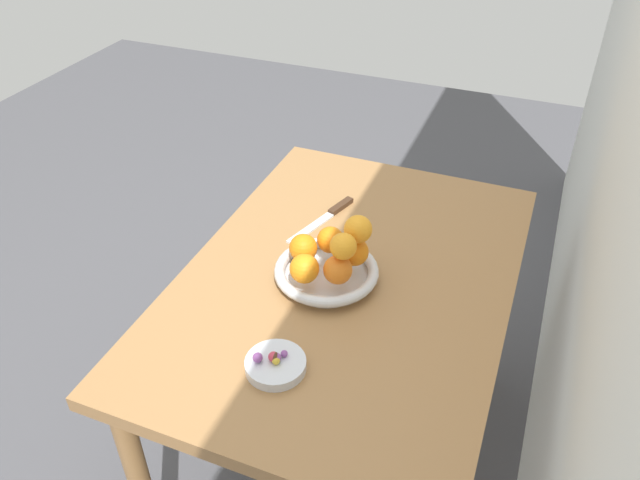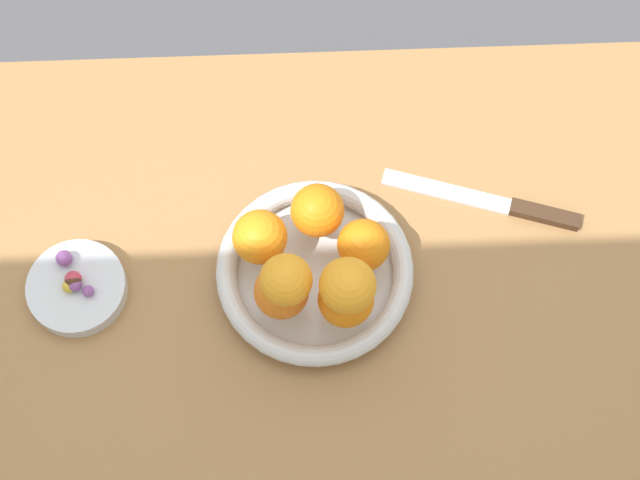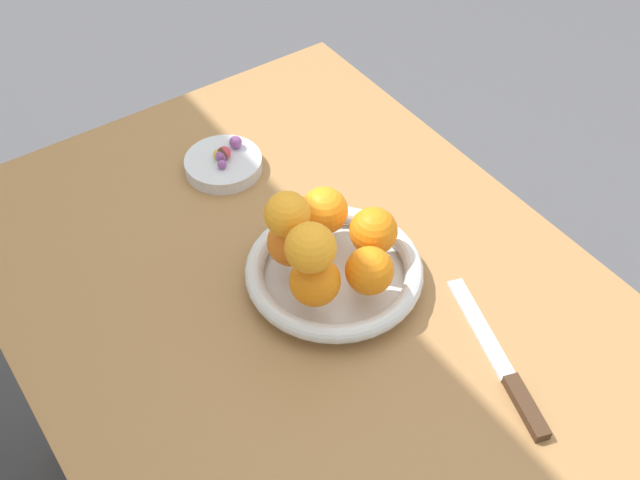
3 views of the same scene
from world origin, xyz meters
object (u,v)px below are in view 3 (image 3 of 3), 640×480
Objects in this scene: candy_ball_5 at (223,153)px; candy_ball_1 at (218,154)px; fruit_bowl at (334,273)px; candy_dish at (223,164)px; orange_4 at (289,243)px; knife at (503,368)px; candy_ball_3 at (222,164)px; orange_2 at (373,231)px; candy_ball_0 at (224,153)px; orange_5 at (310,247)px; orange_1 at (370,271)px; orange_6 at (287,214)px; candy_ball_6 at (236,142)px; dining_table at (323,351)px; candy_ball_4 at (219,155)px; orange_0 at (314,280)px; orange_3 at (324,211)px; candy_ball_2 at (222,155)px.

candy_ball_1 is at bearing 47.12° from candy_ball_5.
fruit_bowl reaches higher than candy_dish.
knife is (-0.28, -0.14, -0.07)m from orange_4.
knife is at bearing -168.10° from candy_ball_3.
candy_ball_0 is (0.30, 0.06, -0.04)m from orange_2.
orange_5 reaches higher than candy_ball_3.
candy_ball_0 is (0.33, -0.06, -0.11)m from orange_5.
orange_1 is 1.07× the size of orange_6.
orange_5 is 0.37m from candy_ball_6.
candy_ball_5 is 0.08× the size of knife.
knife is (-0.55, -0.10, -0.03)m from candy_ball_1.
knife reaches higher than dining_table.
candy_ball_3 is (0.34, 0.03, -0.04)m from orange_1.
candy_ball_5 is (-0.00, 0.00, -0.00)m from candy_ball_0.
orange_2 reaches higher than candy_ball_6.
candy_dish is 0.04m from candy_ball_6.
orange_0 is at bearing 172.23° from candy_ball_4.
candy_dish is 0.32m from orange_2.
candy_ball_1 is at bearing -8.67° from orange_6.
candy_ball_0 is (0.36, 0.02, -0.04)m from orange_1.
candy_ball_4 is (0.36, 0.02, -0.04)m from orange_1.
candy_ball_6 is at bearing -15.64° from orange_6.
candy_ball_6 reaches higher than candy_ball_3.
orange_4 is 3.20× the size of candy_ball_6.
candy_ball_5 is 0.55m from knife.
orange_0 is at bearing -81.23° from orange_5.
fruit_bowl is 3.73× the size of orange_4.
dining_table is 0.23m from orange_6.
knife is (-0.54, -0.10, -0.03)m from candy_ball_5.
orange_2 is at bearing -166.95° from candy_ball_4.
dining_table is 16.29× the size of orange_3.
orange_6 reaches higher than orange_3.
orange_6 is at bearing 57.00° from fruit_bowl.
dining_table is 58.31× the size of candy_ball_2.
orange_0 reaches higher than candy_ball_0.
orange_4 is 4.41× the size of candy_ball_4.
fruit_bowl is 16.45× the size of candy_ball_4.
candy_ball_0 is (0.23, 0.03, -0.04)m from orange_3.
orange_1 is 0.07m from orange_2.
orange_4 is 3.51× the size of candy_ball_2.
orange_6 is at bearing 70.80° from orange_2.
candy_ball_2 is at bearing 113.38° from candy_ball_6.
orange_3 is 0.08m from orange_4.
candy_ball_5 is at bearing -69.29° from candy_ball_2.
orange_0 is 3.18× the size of candy_ball_5.
candy_ball_5 is (-0.00, -0.01, 0.00)m from candy_ball_4.
candy_ball_5 is at bearing 2.83° from orange_1.
orange_3 is 0.24m from candy_ball_2.
knife is at bearing -169.29° from candy_ball_4.
candy_ball_5 is at bearing -8.84° from orange_0.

